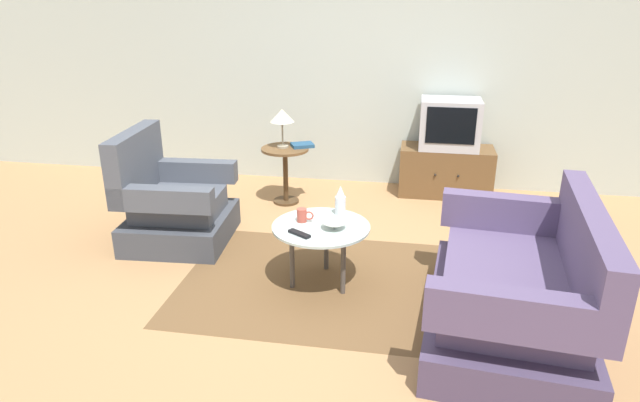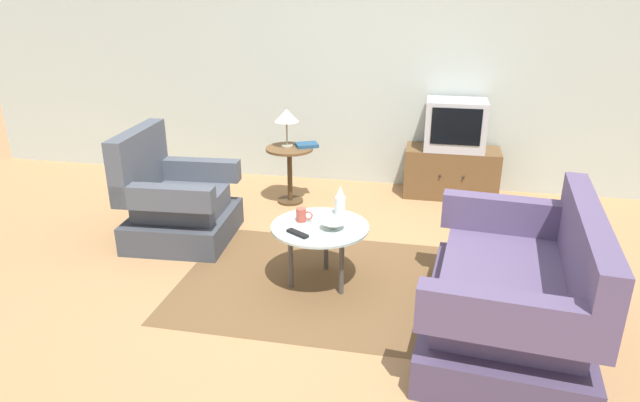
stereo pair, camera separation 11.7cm
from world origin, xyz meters
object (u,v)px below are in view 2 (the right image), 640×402
at_px(tv_remote_dark, 298,233).
at_px(coffee_table, 320,231).
at_px(armchair, 175,204).
at_px(couch, 515,296).
at_px(bowl, 333,225).
at_px(television, 455,125).
at_px(side_table, 290,163).
at_px(mug, 302,215).
at_px(vase, 340,201).
at_px(table_lamp, 287,117).
at_px(book, 307,145).
at_px(tv_stand, 451,172).

bearing_deg(tv_remote_dark, coffee_table, 90.20).
xyz_separation_m(armchair, couch, (2.68, -0.96, -0.02)).
bearing_deg(tv_remote_dark, bowl, 67.05).
distance_m(television, tv_remote_dark, 2.53).
bearing_deg(bowl, side_table, 114.53).
bearing_deg(bowl, mug, 161.34).
distance_m(coffee_table, vase, 0.30).
bearing_deg(coffee_table, couch, -18.30).
bearing_deg(vase, couch, -29.05).
bearing_deg(table_lamp, tv_remote_dark, -73.13).
xyz_separation_m(couch, vase, (-1.20, 0.67, 0.28)).
relative_size(side_table, vase, 2.53).
distance_m(vase, book, 1.52).
xyz_separation_m(television, tv_remote_dark, (-1.08, -2.26, -0.29)).
bearing_deg(table_lamp, tv_stand, 17.42).
distance_m(couch, tv_remote_dark, 1.46).
relative_size(coffee_table, mug, 5.69).
bearing_deg(side_table, mug, -72.31).
xyz_separation_m(vase, mug, (-0.25, -0.19, -0.06)).
relative_size(television, book, 2.27).
bearing_deg(mug, armchair, 158.74).
bearing_deg(television, bowl, -112.23).
bearing_deg(tv_remote_dark, tv_stand, 97.48).
bearing_deg(couch, table_lamp, 49.87).
xyz_separation_m(couch, table_lamp, (-1.96, 2.01, 0.59)).
height_order(tv_remote_dark, book, book).
relative_size(table_lamp, bowl, 2.13).
xyz_separation_m(armchair, vase, (1.48, -0.29, 0.25)).
bearing_deg(armchair, bowl, 65.54).
distance_m(vase, bowl, 0.28).
distance_m(table_lamp, bowl, 1.82).
bearing_deg(mug, coffee_table, -18.40).
distance_m(tv_stand, table_lamp, 1.81).
distance_m(armchair, table_lamp, 1.39).
bearing_deg(bowl, tv_stand, 67.82).
bearing_deg(book, bowl, -97.04).
bearing_deg(side_table, bowl, -65.47).
distance_m(television, vase, 2.04).
relative_size(bowl, tv_remote_dark, 1.02).
distance_m(bowl, tv_remote_dark, 0.27).
bearing_deg(couch, coffee_table, 77.31).
relative_size(mug, bowl, 0.69).
xyz_separation_m(side_table, book, (0.16, 0.07, 0.18)).
distance_m(television, bowl, 2.30).
bearing_deg(book, television, -8.72).
height_order(coffee_table, table_lamp, table_lamp).
xyz_separation_m(table_lamp, book, (0.18, 0.06, -0.29)).
height_order(armchair, tv_stand, armchair).
xyz_separation_m(television, vase, (-0.86, -1.85, -0.19)).
bearing_deg(bowl, coffee_table, 160.99).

